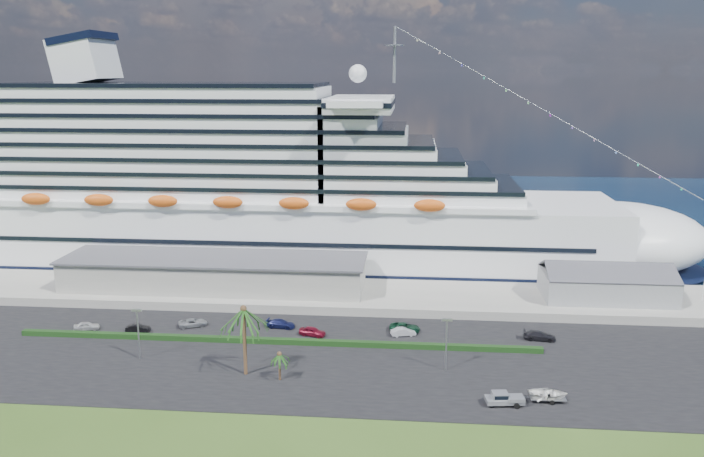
# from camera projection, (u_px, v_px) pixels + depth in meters

# --- Properties ---
(ground) EXTENTS (420.00, 420.00, 0.00)m
(ground) POSITION_uv_depth(u_px,v_px,m) (308.00, 389.00, 98.36)
(ground) COLOR #33511B
(ground) RESTS_ON ground
(asphalt_lot) EXTENTS (140.00, 38.00, 0.12)m
(asphalt_lot) POSITION_uv_depth(u_px,v_px,m) (318.00, 358.00, 109.02)
(asphalt_lot) COLOR black
(asphalt_lot) RESTS_ON ground
(wharf) EXTENTS (240.00, 20.00, 1.80)m
(wharf) POSITION_uv_depth(u_px,v_px,m) (338.00, 295.00, 136.98)
(wharf) COLOR gray
(wharf) RESTS_ON ground
(water) EXTENTS (420.00, 160.00, 0.02)m
(water) POSITION_uv_depth(u_px,v_px,m) (368.00, 210.00, 224.54)
(water) COLOR black
(water) RESTS_ON ground
(cruise_ship) EXTENTS (191.00, 38.00, 54.00)m
(cruise_ship) POSITION_uv_depth(u_px,v_px,m) (256.00, 194.00, 158.59)
(cruise_ship) COLOR silver
(cruise_ship) RESTS_ON ground
(terminal_building) EXTENTS (61.00, 15.00, 6.30)m
(terminal_building) POSITION_uv_depth(u_px,v_px,m) (215.00, 272.00, 138.22)
(terminal_building) COLOR gray
(terminal_building) RESTS_ON wharf
(port_shed) EXTENTS (24.00, 12.31, 7.37)m
(port_shed) POSITION_uv_depth(u_px,v_px,m) (606.00, 285.00, 131.71)
(port_shed) COLOR gray
(port_shed) RESTS_ON wharf
(hedge) EXTENTS (88.00, 1.10, 0.90)m
(hedge) POSITION_uv_depth(u_px,v_px,m) (275.00, 341.00, 114.45)
(hedge) COLOR black
(hedge) RESTS_ON asphalt_lot
(lamp_post_left) EXTENTS (1.60, 0.35, 8.27)m
(lamp_post_left) POSITION_uv_depth(u_px,v_px,m) (138.00, 328.00, 107.34)
(lamp_post_left) COLOR gray
(lamp_post_left) RESTS_ON asphalt_lot
(lamp_post_right) EXTENTS (1.60, 0.35, 8.27)m
(lamp_post_right) POSITION_uv_depth(u_px,v_px,m) (446.00, 338.00, 103.20)
(lamp_post_right) COLOR gray
(lamp_post_right) RESTS_ON asphalt_lot
(palm_tall) EXTENTS (8.82, 8.82, 11.13)m
(palm_tall) POSITION_uv_depth(u_px,v_px,m) (244.00, 317.00, 101.04)
(palm_tall) COLOR #47301E
(palm_tall) RESTS_ON ground
(palm_short) EXTENTS (3.53, 3.53, 4.56)m
(palm_short) POSITION_uv_depth(u_px,v_px,m) (279.00, 357.00, 100.35)
(palm_short) COLOR #47301E
(palm_short) RESTS_ON ground
(parked_car_0) EXTENTS (4.61, 3.01, 1.46)m
(parked_car_0) POSITION_uv_depth(u_px,v_px,m) (87.00, 326.00, 120.38)
(parked_car_0) COLOR #BDBDBF
(parked_car_0) RESTS_ON asphalt_lot
(parked_car_1) EXTENTS (4.18, 1.67, 1.35)m
(parked_car_1) POSITION_uv_depth(u_px,v_px,m) (138.00, 328.00, 119.49)
(parked_car_1) COLOR black
(parked_car_1) RESTS_ON asphalt_lot
(parked_car_2) EXTENTS (5.48, 4.06, 1.38)m
(parked_car_2) POSITION_uv_depth(u_px,v_px,m) (193.00, 323.00, 122.03)
(parked_car_2) COLOR gray
(parked_car_2) RESTS_ON asphalt_lot
(parked_car_3) EXTENTS (5.31, 2.69, 1.48)m
(parked_car_3) POSITION_uv_depth(u_px,v_px,m) (281.00, 324.00, 121.48)
(parked_car_3) COLOR #161B4D
(parked_car_3) RESTS_ON asphalt_lot
(parked_car_4) EXTENTS (4.93, 3.03, 1.57)m
(parked_car_4) POSITION_uv_depth(u_px,v_px,m) (312.00, 331.00, 117.72)
(parked_car_4) COLOR maroon
(parked_car_4) RESTS_ON asphalt_lot
(parked_car_5) EXTENTS (4.51, 2.56, 1.41)m
(parked_car_5) POSITION_uv_depth(u_px,v_px,m) (403.00, 332.00, 117.76)
(parked_car_5) COLOR silver
(parked_car_5) RESTS_ON asphalt_lot
(parked_car_6) EXTENTS (5.62, 3.23, 1.48)m
(parked_car_6) POSITION_uv_depth(u_px,v_px,m) (405.00, 327.00, 119.69)
(parked_car_6) COLOR #0D3621
(parked_car_6) RESTS_ON asphalt_lot
(parked_car_7) EXTENTS (5.52, 2.72, 1.54)m
(parked_car_7) POSITION_uv_depth(u_px,v_px,m) (539.00, 336.00, 115.91)
(parked_car_7) COLOR black
(parked_car_7) RESTS_ON asphalt_lot
(pickup_truck) EXTENTS (5.41, 2.52, 1.84)m
(pickup_truck) POSITION_uv_depth(u_px,v_px,m) (504.00, 398.00, 93.21)
(pickup_truck) COLOR black
(pickup_truck) RESTS_ON asphalt_lot
(boat_trailer) EXTENTS (6.04, 3.88, 1.74)m
(boat_trailer) POSITION_uv_depth(u_px,v_px,m) (548.00, 394.00, 94.15)
(boat_trailer) COLOR gray
(boat_trailer) RESTS_ON asphalt_lot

